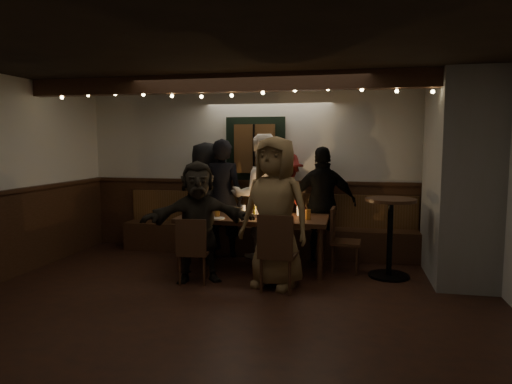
% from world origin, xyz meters
% --- Properties ---
extents(room, '(6.02, 5.01, 2.62)m').
position_xyz_m(room, '(1.07, 1.42, 1.07)').
color(room, black).
rests_on(room, ground).
extents(dining_table, '(2.05, 0.88, 0.89)m').
position_xyz_m(dining_table, '(-0.02, 1.40, 0.67)').
color(dining_table, black).
rests_on(dining_table, ground).
extents(chair_near_left, '(0.41, 0.41, 0.83)m').
position_xyz_m(chair_near_left, '(-0.59, 0.55, 0.47)').
color(chair_near_left, black).
rests_on(chair_near_left, ground).
extents(chair_near_right, '(0.45, 0.45, 0.93)m').
position_xyz_m(chair_near_right, '(0.47, 0.46, 0.52)').
color(chair_near_right, black).
rests_on(chair_near_right, ground).
extents(chair_end, '(0.41, 0.41, 0.87)m').
position_xyz_m(chair_end, '(1.16, 1.51, 0.49)').
color(chair_end, black).
rests_on(chair_end, ground).
extents(high_top, '(0.65, 0.65, 1.03)m').
position_xyz_m(high_top, '(1.81, 1.36, 0.65)').
color(high_top, black).
rests_on(high_top, ground).
extents(person_a, '(1.00, 0.83, 1.75)m').
position_xyz_m(person_a, '(-0.94, 2.17, 0.88)').
color(person_a, black).
rests_on(person_a, ground).
extents(person_b, '(0.67, 0.45, 1.80)m').
position_xyz_m(person_b, '(-0.64, 2.03, 0.90)').
color(person_b, black).
rests_on(person_b, ground).
extents(person_c, '(1.10, 0.99, 1.88)m').
position_xyz_m(person_c, '(-0.03, 2.04, 0.94)').
color(person_c, silver).
rests_on(person_c, ground).
extents(person_d, '(1.19, 0.97, 1.61)m').
position_xyz_m(person_d, '(0.30, 2.17, 0.80)').
color(person_d, '#5C1413').
rests_on(person_d, ground).
extents(person_e, '(1.05, 0.61, 1.69)m').
position_xyz_m(person_e, '(0.90, 2.10, 0.84)').
color(person_e, black).
rests_on(person_e, ground).
extents(person_f, '(1.48, 0.93, 1.52)m').
position_xyz_m(person_f, '(-0.57, 0.71, 0.76)').
color(person_f, black).
rests_on(person_f, ground).
extents(person_g, '(1.02, 0.81, 1.82)m').
position_xyz_m(person_g, '(0.41, 0.68, 0.91)').
color(person_g, brown).
rests_on(person_g, ground).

